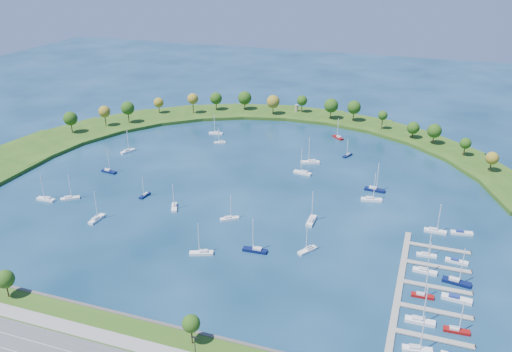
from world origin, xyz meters
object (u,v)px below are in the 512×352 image
(docked_boat_0, at_px, (417,349))
(docked_boat_2, at_px, (420,320))
(harbor_tower, at_px, (297,108))
(moored_boat_17, at_px, (145,195))
(dock_system, at_px, (422,296))
(docked_boat_7, at_px, (457,281))
(moored_boat_0, at_px, (308,249))
(moored_boat_2, at_px, (70,198))
(moored_boat_18, at_px, (202,252))
(docked_boat_6, at_px, (425,270))
(moored_boat_19, at_px, (229,218))
(moored_boat_13, at_px, (46,199))
(moored_boat_5, at_px, (310,162))
(moored_boat_4, at_px, (371,199))
(moored_boat_20, at_px, (311,220))
(moored_boat_10, at_px, (303,172))
(moored_boat_11, at_px, (128,151))
(docked_boat_11, at_px, (461,233))
(moored_boat_14, at_px, (338,137))
(moored_boat_15, at_px, (174,206))
(moored_boat_16, at_px, (97,218))
(docked_boat_4, at_px, (422,295))
(docked_boat_8, at_px, (426,254))
(moored_boat_7, at_px, (375,189))
(docked_boat_9, at_px, (456,261))
(docked_boat_5, at_px, (456,299))
(docked_boat_10, at_px, (435,230))
(docked_boat_3, at_px, (457,330))
(moored_boat_8, at_px, (109,171))
(moored_boat_3, at_px, (216,133))
(moored_boat_1, at_px, (255,249))
(moored_boat_6, at_px, (348,155))

(docked_boat_0, xyz_separation_m, docked_boat_2, (-0.01, 12.90, 0.02))
(harbor_tower, relative_size, moored_boat_17, 0.46)
(dock_system, height_order, docked_boat_7, docked_boat_7)
(moored_boat_0, height_order, moored_boat_2, moored_boat_2)
(moored_boat_18, height_order, docked_boat_6, moored_boat_18)
(moored_boat_19, height_order, docked_boat_0, docked_boat_0)
(moored_boat_13, bearing_deg, moored_boat_5, -141.50)
(moored_boat_4, relative_size, moored_boat_20, 0.99)
(moored_boat_10, xyz_separation_m, docked_boat_6, (62.29, -69.93, -0.04))
(moored_boat_11, bearing_deg, moored_boat_5, -57.72)
(moored_boat_10, xyz_separation_m, docked_boat_11, (74.65, -37.27, -0.32))
(moored_boat_4, xyz_separation_m, docked_boat_2, (25.60, -79.02, -0.02))
(moored_boat_14, xyz_separation_m, moored_boat_15, (-49.68, -113.10, -0.01))
(moored_boat_15, height_order, moored_boat_16, moored_boat_16)
(docked_boat_4, bearing_deg, docked_boat_6, 88.13)
(moored_boat_18, relative_size, docked_boat_8, 1.23)
(moored_boat_7, relative_size, moored_boat_17, 1.41)
(moored_boat_0, relative_size, docked_boat_8, 1.15)
(docked_boat_9, bearing_deg, docked_boat_11, 90.35)
(docked_boat_5, height_order, docked_boat_7, docked_boat_7)
(docked_boat_11, bearing_deg, moored_boat_20, -179.76)
(moored_boat_10, bearing_deg, moored_boat_17, 47.84)
(docked_boat_0, bearing_deg, moored_boat_4, 97.11)
(dock_system, relative_size, moored_boat_17, 8.32)
(moored_boat_7, bearing_deg, moored_boat_2, -152.27)
(moored_boat_16, xyz_separation_m, docked_boat_10, (133.42, 36.06, -0.01))
(moored_boat_2, bearing_deg, moored_boat_15, -29.39)
(dock_system, relative_size, docked_boat_3, 7.31)
(docked_boat_11, bearing_deg, docked_boat_2, -111.14)
(moored_boat_5, xyz_separation_m, docked_boat_4, (62.07, -99.61, -0.11))
(moored_boat_7, relative_size, docked_boat_3, 1.24)
(moored_boat_7, relative_size, moored_boat_16, 1.08)
(moored_boat_8, bearing_deg, moored_boat_3, 76.70)
(dock_system, height_order, docked_boat_11, docked_boat_11)
(harbor_tower, bearing_deg, docked_boat_5, -60.34)
(moored_boat_8, xyz_separation_m, moored_boat_18, (76.29, -54.48, 0.02))
(dock_system, distance_m, docked_boat_4, 0.57)
(moored_boat_8, height_order, moored_boat_17, moored_boat_8)
(moored_boat_1, relative_size, moored_boat_2, 1.11)
(moored_boat_14, bearing_deg, moored_boat_1, 130.70)
(moored_boat_6, distance_m, docked_boat_9, 106.82)
(moored_boat_4, distance_m, docked_boat_8, 47.17)
(moored_boat_19, height_order, docked_boat_7, docked_boat_7)
(docked_boat_8, bearing_deg, moored_boat_11, 156.22)
(moored_boat_2, relative_size, docked_boat_8, 1.15)
(moored_boat_14, bearing_deg, moored_boat_19, 121.31)
(moored_boat_1, bearing_deg, moored_boat_19, -50.28)
(moored_boat_15, bearing_deg, moored_boat_13, -103.77)
(moored_boat_18, height_order, docked_boat_2, docked_boat_2)
(moored_boat_5, xyz_separation_m, moored_boat_14, (6.19, 43.27, -0.07))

